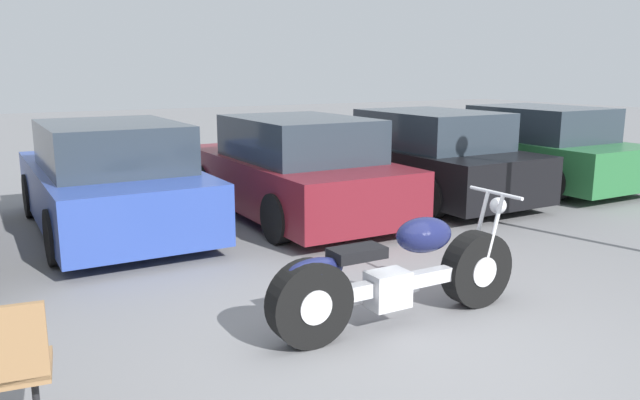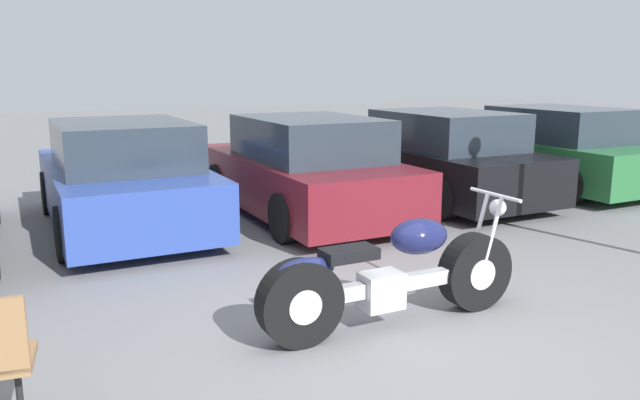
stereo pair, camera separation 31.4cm
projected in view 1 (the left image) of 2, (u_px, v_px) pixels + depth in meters
ground_plane at (420, 346)px, 4.80m from camera, size 60.00×60.00×0.00m
motorcycle at (398, 275)px, 5.14m from camera, size 2.38×0.62×1.03m
parked_car_blue at (111, 181)px, 8.12m from camera, size 1.90×4.18×1.44m
parked_car_maroon at (293, 170)px, 8.96m from camera, size 1.90×4.18×1.44m
parked_car_black at (423, 158)px, 10.24m from camera, size 1.90×4.18×1.44m
parked_car_green at (531, 149)px, 11.39m from camera, size 1.90×4.18×1.44m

